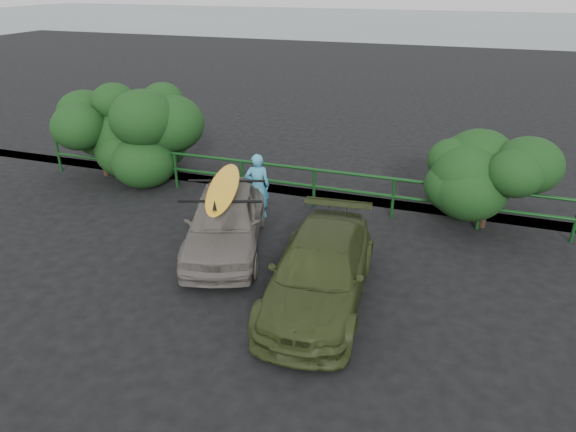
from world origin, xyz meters
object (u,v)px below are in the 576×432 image
sedan (225,220)px  surfboard (223,187)px  guardrail (277,183)px  olive_vehicle (320,271)px  man (257,186)px

sedan → surfboard: (-0.00, 0.00, 0.76)m
guardrail → surfboard: 2.89m
guardrail → olive_vehicle: size_ratio=3.40×
olive_vehicle → man: bearing=124.4°
guardrail → man: man is taller
man → olive_vehicle: bearing=107.7°
sedan → olive_vehicle: size_ratio=0.94×
sedan → olive_vehicle: (2.46, -1.25, -0.06)m
sedan → olive_vehicle: 2.76m
man → surfboard: bearing=66.5°
sedan → olive_vehicle: bearing=-45.1°
olive_vehicle → surfboard: (-2.46, 1.25, 0.82)m
sedan → surfboard: 0.76m
olive_vehicle → man: (-2.40, 2.94, 0.21)m
guardrail → sedan: size_ratio=3.62×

